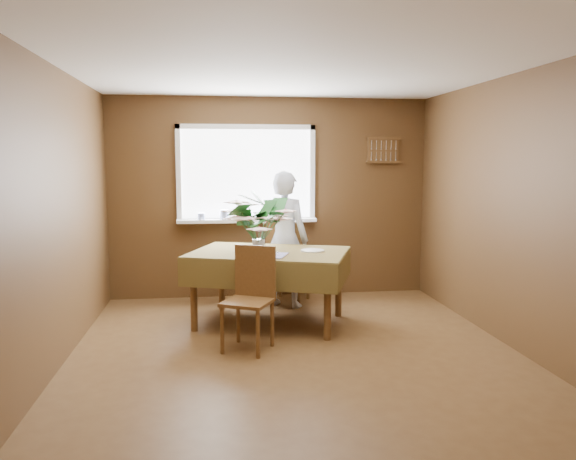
{
  "coord_description": "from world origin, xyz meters",
  "views": [
    {
      "loc": [
        -0.71,
        -4.78,
        1.72
      ],
      "look_at": [
        0.0,
        0.55,
        1.05
      ],
      "focal_mm": 35.0,
      "sensor_mm": 36.0,
      "label": 1
    }
  ],
  "objects": [
    {
      "name": "floor",
      "position": [
        0.0,
        0.0,
        0.0
      ],
      "size": [
        4.5,
        4.5,
        0.0
      ],
      "primitive_type": "plane",
      "color": "#53371C",
      "rests_on": "ground"
    },
    {
      "name": "side_plate",
      "position": [
        0.31,
        0.93,
        0.78
      ],
      "size": [
        0.34,
        0.34,
        0.01
      ],
      "primitive_type": "cylinder",
      "rotation": [
        0.0,
        0.0,
        -0.61
      ],
      "color": "white",
      "rests_on": "dining_table"
    },
    {
      "name": "table_knife",
      "position": [
        -0.09,
        0.78,
        0.78
      ],
      "size": [
        0.09,
        0.24,
        0.0
      ],
      "primitive_type": "cube",
      "rotation": [
        0.0,
        0.0,
        -0.29
      ],
      "color": "silver",
      "rests_on": "dining_table"
    },
    {
      "name": "ceiling",
      "position": [
        0.0,
        0.0,
        2.5
      ],
      "size": [
        4.5,
        4.5,
        0.0
      ],
      "primitive_type": "plane",
      "rotation": [
        3.14,
        0.0,
        0.0
      ],
      "color": "white",
      "rests_on": "wall_back"
    },
    {
      "name": "flower_bouquet",
      "position": [
        -0.27,
        0.79,
        1.13
      ],
      "size": [
        0.64,
        0.64,
        0.55
      ],
      "rotation": [
        0.0,
        0.0,
        -0.1
      ],
      "color": "white",
      "rests_on": "dining_table"
    },
    {
      "name": "chair_far",
      "position": [
        0.15,
        1.82,
        0.55
      ],
      "size": [
        0.58,
        0.58,
        1.01
      ],
      "rotation": [
        0.0,
        0.0,
        2.67
      ],
      "color": "brown",
      "rests_on": "floor"
    },
    {
      "name": "spoon_rack",
      "position": [
        1.45,
        2.22,
        1.85
      ],
      "size": [
        0.44,
        0.05,
        0.33
      ],
      "color": "brown",
      "rests_on": "wall_back"
    },
    {
      "name": "wall_back",
      "position": [
        0.0,
        2.25,
        1.25
      ],
      "size": [
        4.0,
        0.0,
        4.0
      ],
      "primitive_type": "plane",
      "rotation": [
        1.57,
        0.0,
        0.0
      ],
      "color": "brown",
      "rests_on": "floor"
    },
    {
      "name": "window_assembly",
      "position": [
        -0.29,
        2.2,
        1.35
      ],
      "size": [
        1.72,
        0.2,
        1.22
      ],
      "color": "white",
      "rests_on": "wall_back"
    },
    {
      "name": "chair_near",
      "position": [
        -0.38,
        0.24,
        0.51
      ],
      "size": [
        0.54,
        0.54,
        0.94
      ],
      "rotation": [
        0.0,
        0.0,
        -0.47
      ],
      "color": "brown",
      "rests_on": "floor"
    },
    {
      "name": "wall_right",
      "position": [
        2.0,
        0.0,
        1.25
      ],
      "size": [
        0.0,
        4.5,
        4.5
      ],
      "primitive_type": "plane",
      "rotation": [
        1.57,
        0.0,
        -1.57
      ],
      "color": "brown",
      "rests_on": "floor"
    },
    {
      "name": "wall_front",
      "position": [
        0.0,
        -2.25,
        1.25
      ],
      "size": [
        4.0,
        0.0,
        4.0
      ],
      "primitive_type": "plane",
      "rotation": [
        -1.57,
        0.0,
        0.0
      ],
      "color": "brown",
      "rests_on": "floor"
    },
    {
      "name": "dining_table",
      "position": [
        -0.14,
        0.99,
        0.68
      ],
      "size": [
        1.87,
        1.56,
        0.78
      ],
      "rotation": [
        0.0,
        0.0,
        -0.35
      ],
      "color": "brown",
      "rests_on": "floor"
    },
    {
      "name": "seated_woman",
      "position": [
        0.11,
        1.68,
        0.8
      ],
      "size": [
        0.7,
        0.64,
        1.6
      ],
      "primitive_type": "imported",
      "rotation": [
        0.0,
        0.0,
        2.57
      ],
      "color": "white",
      "rests_on": "floor"
    },
    {
      "name": "wall_left",
      "position": [
        -2.0,
        0.0,
        1.25
      ],
      "size": [
        0.0,
        4.5,
        4.5
      ],
      "primitive_type": "plane",
      "rotation": [
        1.57,
        0.0,
        1.57
      ],
      "color": "brown",
      "rests_on": "floor"
    }
  ]
}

